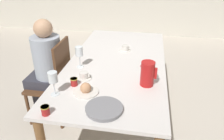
# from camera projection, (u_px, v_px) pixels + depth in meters

# --- Properties ---
(ground_plane) EXTENTS (20.00, 20.00, 0.00)m
(ground_plane) POSITION_uv_depth(u_px,v_px,m) (116.00, 116.00, 2.63)
(ground_plane) COLOR beige
(dining_table) EXTENTS (0.99, 2.00, 0.74)m
(dining_table) POSITION_uv_depth(u_px,v_px,m) (117.00, 68.00, 2.33)
(dining_table) COLOR silver
(dining_table) RESTS_ON ground_plane
(chair_person_side) EXTENTS (0.42, 0.42, 0.95)m
(chair_person_side) POSITION_uv_depth(u_px,v_px,m) (55.00, 81.00, 2.40)
(chair_person_side) COLOR #51331E
(chair_person_side) RESTS_ON ground_plane
(person_seated) EXTENTS (0.39, 0.41, 1.17)m
(person_seated) POSITION_uv_depth(u_px,v_px,m) (45.00, 63.00, 2.35)
(person_seated) COLOR #33333D
(person_seated) RESTS_ON ground_plane
(red_pitcher) EXTENTS (0.14, 0.12, 0.21)m
(red_pitcher) POSITION_uv_depth(u_px,v_px,m) (147.00, 74.00, 1.82)
(red_pitcher) COLOR red
(red_pitcher) RESTS_ON dining_table
(wine_glass_water) EXTENTS (0.07, 0.07, 0.21)m
(wine_glass_water) POSITION_uv_depth(u_px,v_px,m) (79.00, 52.00, 2.09)
(wine_glass_water) COLOR white
(wine_glass_water) RESTS_ON dining_table
(wine_glass_juice) EXTENTS (0.07, 0.07, 0.20)m
(wine_glass_juice) POSITION_uv_depth(u_px,v_px,m) (53.00, 78.00, 1.67)
(wine_glass_juice) COLOR white
(wine_glass_juice) RESTS_ON dining_table
(teacup_near_person) EXTENTS (0.13, 0.13, 0.06)m
(teacup_near_person) POSITION_uv_depth(u_px,v_px,m) (84.00, 76.00, 1.95)
(teacup_near_person) COLOR silver
(teacup_near_person) RESTS_ON dining_table
(teacup_across) EXTENTS (0.13, 0.13, 0.06)m
(teacup_across) POSITION_uv_depth(u_px,v_px,m) (125.00, 48.00, 2.53)
(teacup_across) COLOR silver
(teacup_across) RESTS_ON dining_table
(serving_tray) EXTENTS (0.27, 0.27, 0.03)m
(serving_tray) POSITION_uv_depth(u_px,v_px,m) (104.00, 109.00, 1.55)
(serving_tray) COLOR gray
(serving_tray) RESTS_ON dining_table
(bread_plate) EXTENTS (0.21, 0.21, 0.09)m
(bread_plate) POSITION_uv_depth(u_px,v_px,m) (86.00, 90.00, 1.75)
(bread_plate) COLOR silver
(bread_plate) RESTS_ON dining_table
(jam_jar_amber) EXTENTS (0.06, 0.06, 0.07)m
(jam_jar_amber) POSITION_uv_depth(u_px,v_px,m) (45.00, 110.00, 1.50)
(jam_jar_amber) COLOR #A81E1E
(jam_jar_amber) RESTS_ON dining_table
(jam_jar_red) EXTENTS (0.06, 0.06, 0.07)m
(jam_jar_red) POSITION_uv_depth(u_px,v_px,m) (74.00, 81.00, 1.84)
(jam_jar_red) COLOR #A81E1E
(jam_jar_red) RESTS_ON dining_table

